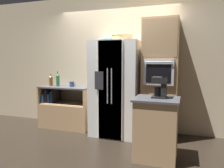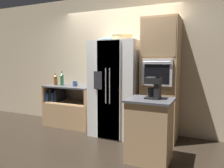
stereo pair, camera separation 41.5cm
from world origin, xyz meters
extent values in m
plane|color=black|center=(0.00, 0.00, 0.00)|extent=(20.00, 20.00, 0.00)
cube|color=beige|center=(0.00, 0.44, 1.40)|extent=(12.00, 0.06, 2.80)
cube|color=tan|center=(-1.03, 0.11, 0.26)|extent=(1.12, 0.59, 0.52)
cube|color=tan|center=(-1.03, 0.11, 0.53)|extent=(1.07, 0.54, 0.02)
cube|color=tan|center=(-1.57, 0.11, 0.69)|extent=(0.04, 0.59, 0.34)
cube|color=tan|center=(-0.49, 0.11, 0.69)|extent=(0.04, 0.59, 0.34)
cube|color=#4C4C51|center=(-1.03, 0.11, 0.88)|extent=(1.12, 0.59, 0.03)
cube|color=#284C8E|center=(-1.50, 0.08, 0.63)|extent=(0.05, 0.44, 0.19)
cube|color=black|center=(-1.43, 0.08, 0.67)|extent=(0.06, 0.36, 0.27)
cube|color=#284C8E|center=(-1.38, 0.08, 0.63)|extent=(0.04, 0.34, 0.19)
cube|color=#284C8E|center=(-1.33, 0.08, 0.65)|extent=(0.04, 0.30, 0.23)
cube|color=black|center=(-1.28, 0.08, 0.67)|extent=(0.03, 0.36, 0.27)
cube|color=white|center=(0.12, 0.03, 0.91)|extent=(0.91, 0.74, 1.81)
cube|color=white|center=(0.11, -0.35, 0.91)|extent=(0.45, 0.02, 1.78)
cube|color=white|center=(0.12, -0.35, 0.91)|extent=(0.45, 0.02, 1.78)
cylinder|color=#B2B2B7|center=(0.08, -0.38, 1.00)|extent=(0.02, 0.02, 0.63)
cylinder|color=#B2B2B7|center=(0.16, -0.38, 1.00)|extent=(0.02, 0.02, 0.63)
cube|color=#2D2D33|center=(-0.09, -0.36, 1.09)|extent=(0.16, 0.01, 0.33)
cube|color=tan|center=(0.94, 0.11, 1.09)|extent=(0.63, 0.58, 2.18)
cube|color=silver|center=(0.94, -0.20, 1.25)|extent=(0.51, 0.04, 0.45)
cube|color=black|center=(0.94, -0.22, 1.22)|extent=(0.42, 0.01, 0.32)
cylinder|color=#B2B2B7|center=(0.94, -0.23, 1.42)|extent=(0.45, 0.02, 0.02)
cube|color=#A68259|center=(0.94, -0.18, 1.83)|extent=(0.59, 0.01, 0.64)
cube|color=tan|center=(1.00, -0.83, 0.44)|extent=(0.59, 0.52, 0.88)
cube|color=#4C4C51|center=(1.00, -0.83, 0.89)|extent=(0.64, 0.56, 0.03)
cylinder|color=tan|center=(0.23, 0.02, 1.86)|extent=(0.38, 0.38, 0.10)
torus|color=tan|center=(0.23, 0.02, 1.92)|extent=(0.40, 0.40, 0.03)
ellipsoid|color=#668C99|center=(-0.06, -0.05, 1.84)|extent=(0.30, 0.30, 0.06)
cylinder|color=#33723F|center=(-1.22, 0.08, 1.00)|extent=(0.08, 0.08, 0.23)
cone|color=#33723F|center=(-1.22, 0.08, 1.14)|extent=(0.08, 0.08, 0.04)
cylinder|color=#33723F|center=(-1.22, 0.08, 1.18)|extent=(0.03, 0.03, 0.05)
cylinder|color=brown|center=(-1.41, 0.09, 0.98)|extent=(0.08, 0.08, 0.19)
cone|color=brown|center=(-1.41, 0.09, 1.10)|extent=(0.08, 0.08, 0.05)
cylinder|color=brown|center=(-1.41, 0.09, 1.14)|extent=(0.03, 0.03, 0.03)
cylinder|color=#384C7A|center=(-0.90, 0.09, 0.94)|extent=(0.10, 0.10, 0.11)
torus|color=#384C7A|center=(-0.85, 0.09, 0.94)|extent=(0.07, 0.01, 0.07)
cube|color=black|center=(1.03, -0.78, 0.92)|extent=(0.20, 0.21, 0.02)
cylinder|color=black|center=(1.01, -0.78, 1.00)|extent=(0.12, 0.12, 0.13)
cube|color=black|center=(1.10, -0.78, 1.06)|extent=(0.07, 0.18, 0.30)
cube|color=black|center=(1.03, -0.78, 1.17)|extent=(0.20, 0.21, 0.09)
camera|label=1|loc=(1.40, -3.97, 1.47)|focal=35.00mm
camera|label=2|loc=(1.78, -3.82, 1.47)|focal=35.00mm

